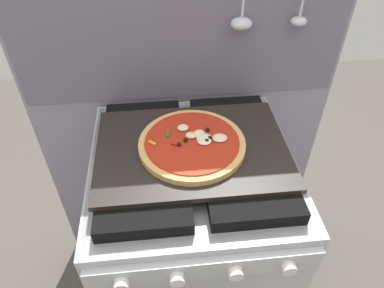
% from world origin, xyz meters
% --- Properties ---
extents(kitchen_backsplash, '(1.10, 0.09, 1.55)m').
position_xyz_m(kitchen_backsplash, '(0.00, 0.33, 0.79)').
color(kitchen_backsplash, gray).
rests_on(kitchen_backsplash, ground_plane).
extents(stove, '(0.60, 0.64, 0.90)m').
position_xyz_m(stove, '(-0.00, -0.00, 0.45)').
color(stove, '#B7BABF').
rests_on(stove, ground_plane).
extents(baking_tray, '(0.54, 0.38, 0.02)m').
position_xyz_m(baking_tray, '(0.00, 0.00, 0.91)').
color(baking_tray, black).
rests_on(baking_tray, stove).
extents(pizza_left, '(0.30, 0.30, 0.03)m').
position_xyz_m(pizza_left, '(0.01, 0.00, 0.93)').
color(pizza_left, tan).
rests_on(pizza_left, baking_tray).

